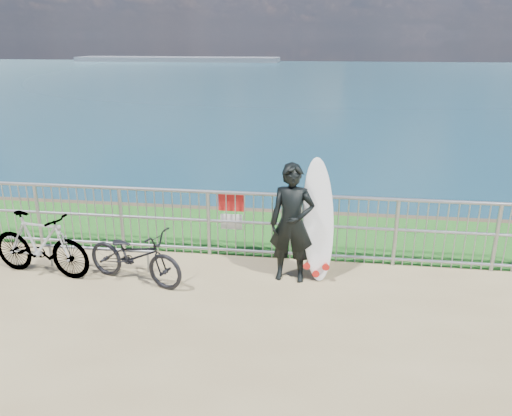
# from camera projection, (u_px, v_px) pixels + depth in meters

# --- Properties ---
(grass_strip) EXTENTS (120.00, 120.00, 0.00)m
(grass_strip) POSITION_uv_depth(u_px,v_px,m) (249.00, 231.00, 9.34)
(grass_strip) COLOR #175417
(grass_strip) RESTS_ON ground
(seascape) EXTENTS (260.00, 260.00, 5.00)m
(seascape) POSITION_uv_depth(u_px,v_px,m) (178.00, 62.00, 151.84)
(seascape) COLOR brown
(seascape) RESTS_ON ground
(railing) EXTENTS (10.06, 0.10, 1.13)m
(railing) POSITION_uv_depth(u_px,v_px,m) (240.00, 223.00, 8.13)
(railing) COLOR #94979C
(railing) RESTS_ON ground
(surfer) EXTENTS (0.67, 0.46, 1.78)m
(surfer) POSITION_uv_depth(u_px,v_px,m) (292.00, 223.00, 7.26)
(surfer) COLOR black
(surfer) RESTS_ON ground
(surfboard) EXTENTS (0.59, 0.56, 1.83)m
(surfboard) POSITION_uv_depth(u_px,v_px,m) (318.00, 225.00, 7.34)
(surfboard) COLOR silver
(surfboard) RESTS_ON ground
(bicycle_near) EXTENTS (1.71, 1.00, 0.85)m
(bicycle_near) POSITION_uv_depth(u_px,v_px,m) (135.00, 255.00, 7.32)
(bicycle_near) COLOR black
(bicycle_near) RESTS_ON ground
(bicycle_far) EXTENTS (1.72, 0.72, 1.00)m
(bicycle_far) POSITION_uv_depth(u_px,v_px,m) (40.00, 244.00, 7.52)
(bicycle_far) COLOR black
(bicycle_far) RESTS_ON ground
(bike_rack) EXTENTS (1.80, 0.05, 0.37)m
(bike_rack) POSITION_uv_depth(u_px,v_px,m) (98.00, 251.00, 7.75)
(bike_rack) COLOR #94979C
(bike_rack) RESTS_ON ground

